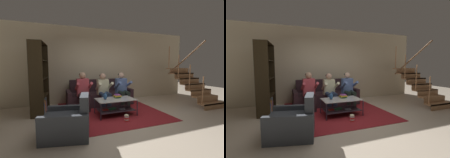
% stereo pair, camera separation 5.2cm
% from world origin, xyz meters
% --- Properties ---
extents(ground, '(16.80, 16.80, 0.00)m').
position_xyz_m(ground, '(0.00, 0.00, 0.00)').
color(ground, beige).
extents(back_partition, '(8.40, 0.12, 2.90)m').
position_xyz_m(back_partition, '(0.00, 2.46, 1.45)').
color(back_partition, beige).
rests_on(back_partition, ground).
extents(staircase_run, '(1.00, 1.84, 2.24)m').
position_xyz_m(staircase_run, '(3.21, 0.71, 0.78)').
color(staircase_run, '#AF7B51').
rests_on(staircase_run, ground).
extents(couch, '(2.34, 0.89, 0.91)m').
position_xyz_m(couch, '(-0.13, 1.83, 0.30)').
color(couch, '#38252C').
rests_on(couch, ground).
extents(person_seated_left, '(0.50, 0.58, 1.22)m').
position_xyz_m(person_seated_left, '(-0.82, 1.30, 0.67)').
color(person_seated_left, '#301F25').
rests_on(person_seated_left, ground).
extents(person_seated_middle, '(0.50, 0.58, 1.17)m').
position_xyz_m(person_seated_middle, '(-0.13, 1.30, 0.65)').
color(person_seated_middle, navy).
rests_on(person_seated_middle, ground).
extents(person_seated_right, '(0.50, 0.58, 1.19)m').
position_xyz_m(person_seated_right, '(0.55, 1.30, 0.65)').
color(person_seated_right, '#202D27').
rests_on(person_seated_right, ground).
extents(coffee_table, '(1.11, 0.67, 0.47)m').
position_xyz_m(coffee_table, '(-0.03, 0.51, 0.31)').
color(coffee_table, '#BABABA').
rests_on(coffee_table, ground).
extents(area_rug, '(3.00, 3.27, 0.01)m').
position_xyz_m(area_rug, '(-0.09, 1.04, 0.01)').
color(area_rug, maroon).
rests_on(area_rug, ground).
extents(vase, '(0.12, 0.12, 0.20)m').
position_xyz_m(vase, '(-0.34, 0.54, 0.56)').
color(vase, '#2D568F').
rests_on(vase, coffee_table).
extents(book_stack, '(0.23, 0.22, 0.10)m').
position_xyz_m(book_stack, '(0.08, 0.64, 0.52)').
color(book_stack, '#2E8452').
rests_on(book_stack, coffee_table).
extents(bookshelf, '(0.46, 1.16, 2.11)m').
position_xyz_m(bookshelf, '(-2.13, 1.46, 0.79)').
color(bookshelf, black).
rests_on(bookshelf, ground).
extents(armchair, '(1.07, 1.01, 0.85)m').
position_xyz_m(armchair, '(-1.44, -0.36, 0.28)').
color(armchair, '#363A41').
rests_on(armchair, ground).
extents(popcorn_tub, '(0.12, 0.12, 0.19)m').
position_xyz_m(popcorn_tub, '(0.03, -0.09, 0.09)').
color(popcorn_tub, red).
rests_on(popcorn_tub, ground).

